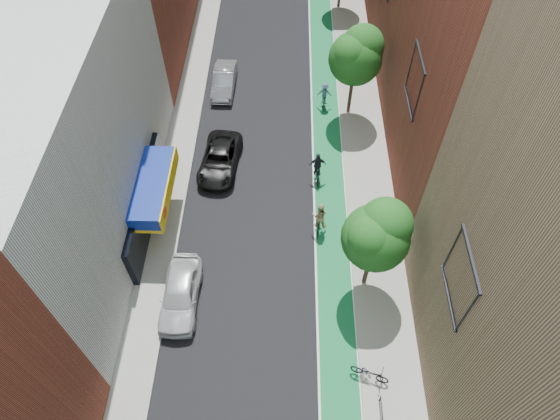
# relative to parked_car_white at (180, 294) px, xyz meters

# --- Properties ---
(bike_lane) EXTENTS (2.00, 68.00, 0.01)m
(bike_lane) POSITION_rel_parked_car_white_xyz_m (8.23, 17.32, -0.80)
(bike_lane) COLOR #126A41
(bike_lane) RESTS_ON ground
(sidewalk_left) EXTENTS (2.00, 68.00, 0.15)m
(sidewalk_left) POSITION_rel_parked_car_white_xyz_m (-1.77, 17.32, -0.73)
(sidewalk_left) COLOR gray
(sidewalk_left) RESTS_ON ground
(sidewalk_right) EXTENTS (3.00, 68.00, 0.15)m
(sidewalk_right) POSITION_rel_parked_car_white_xyz_m (10.73, 17.32, -0.73)
(sidewalk_right) COLOR gray
(sidewalk_right) RESTS_ON ground
(building_left_white) EXTENTS (8.00, 20.00, 12.00)m
(building_left_white) POSITION_rel_parked_car_white_xyz_m (-6.77, 5.32, 5.19)
(building_left_white) COLOR silver
(building_left_white) RESTS_ON ground
(tree_near) EXTENTS (3.40, 3.36, 6.42)m
(tree_near) POSITION_rel_parked_car_white_xyz_m (9.88, 1.34, 3.85)
(tree_near) COLOR #332619
(tree_near) RESTS_ON ground
(tree_mid) EXTENTS (3.55, 3.53, 6.74)m
(tree_mid) POSITION_rel_parked_car_white_xyz_m (9.88, 15.34, 4.08)
(tree_mid) COLOR #332619
(tree_mid) RESTS_ON ground
(parked_car_white) EXTENTS (1.94, 4.75, 1.61)m
(parked_car_white) POSITION_rel_parked_car_white_xyz_m (0.00, 0.00, 0.00)
(parked_car_white) COLOR silver
(parked_car_white) RESTS_ON ground
(parked_car_black) EXTENTS (2.80, 5.23, 1.40)m
(parked_car_black) POSITION_rel_parked_car_white_xyz_m (1.13, 9.83, -0.11)
(parked_car_black) COLOR black
(parked_car_black) RESTS_ON ground
(parked_car_silver) EXTENTS (1.65, 4.45, 1.46)m
(parked_car_silver) POSITION_rel_parked_car_white_xyz_m (0.69, 17.87, -0.08)
(parked_car_silver) COLOR #979A9F
(parked_car_silver) RESTS_ON ground
(cyclist_lane_near) EXTENTS (1.00, 1.57, 2.22)m
(cyclist_lane_near) POSITION_rel_parked_car_white_xyz_m (7.43, 4.93, 0.21)
(cyclist_lane_near) COLOR black
(cyclist_lane_near) RESTS_ON ground
(cyclist_lane_mid) EXTENTS (1.07, 1.91, 2.14)m
(cyclist_lane_mid) POSITION_rel_parked_car_white_xyz_m (7.43, 8.94, -0.01)
(cyclist_lane_mid) COLOR black
(cyclist_lane_mid) RESTS_ON ground
(cyclist_lane_far) EXTENTS (1.06, 1.66, 1.93)m
(cyclist_lane_far) POSITION_rel_parked_car_white_xyz_m (8.09, 16.07, 0.05)
(cyclist_lane_far) COLOR black
(cyclist_lane_far) RESTS_ON ground
(parked_bike_far) EXTENTS (2.02, 1.28, 1.00)m
(parked_bike_far) POSITION_rel_parked_car_white_xyz_m (9.63, -3.95, -0.16)
(parked_bike_far) COLOR black
(parked_bike_far) RESTS_ON sidewalk_right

